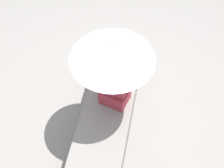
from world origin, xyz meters
TOP-DOWN VIEW (x-y plane):
  - ground_plane at (0.00, 0.00)m, footprint 14.00×14.00m
  - stone_bench at (0.00, 0.00)m, footprint 2.06×0.64m
  - person_seated at (0.02, -0.07)m, footprint 0.36×0.51m
  - parasol at (-0.07, -0.06)m, footprint 0.94×0.94m
  - handbag_black at (0.67, -0.01)m, footprint 0.27×0.20m

SIDE VIEW (x-z plane):
  - ground_plane at x=0.00m, z-range 0.00..0.00m
  - stone_bench at x=0.00m, z-range 0.00..0.47m
  - handbag_black at x=0.67m, z-range 0.47..0.75m
  - person_seated at x=0.02m, z-range 0.41..1.31m
  - parasol at x=-0.07m, z-range 0.92..2.08m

